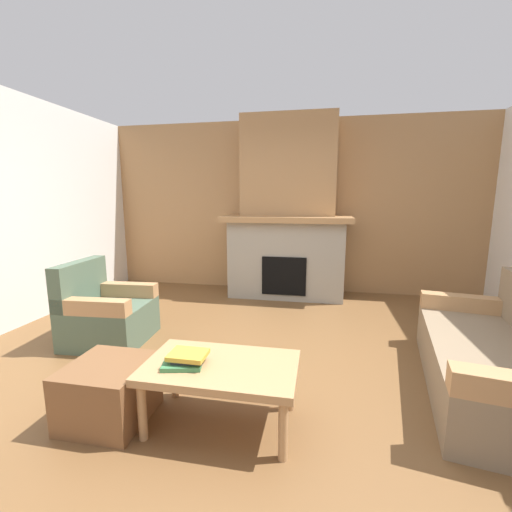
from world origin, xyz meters
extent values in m
plane|color=brown|center=(0.00, 0.00, 0.00)|extent=(9.00, 9.00, 0.00)
cube|color=#A87A4C|center=(0.00, 3.00, 1.35)|extent=(6.00, 0.12, 2.70)
cube|color=gray|center=(0.00, 2.59, 0.57)|extent=(1.70, 0.70, 1.15)
cube|color=black|center=(0.00, 2.26, 0.38)|extent=(0.64, 0.08, 0.56)
cube|color=#A87A4C|center=(0.00, 2.54, 1.19)|extent=(1.90, 0.82, 0.08)
cube|color=#A87A4C|center=(0.00, 2.69, 1.97)|extent=(1.40, 0.50, 1.47)
cube|color=#847056|center=(1.81, 0.21, 0.20)|extent=(1.14, 1.92, 0.40)
cube|color=tan|center=(1.95, 1.01, 0.48)|extent=(0.86, 0.30, 0.15)
cube|color=#4C604C|center=(-1.65, 0.52, 0.20)|extent=(0.81, 0.81, 0.40)
cube|color=#4C604C|center=(-1.95, 0.50, 0.62)|extent=(0.19, 0.77, 0.45)
cube|color=tan|center=(-1.63, 0.21, 0.48)|extent=(0.77, 0.19, 0.15)
cube|color=tan|center=(-1.67, 0.83, 0.48)|extent=(0.77, 0.19, 0.15)
cube|color=tan|center=(-0.11, -0.54, 0.41)|extent=(1.00, 0.60, 0.05)
cylinder|color=tan|center=(-0.55, -0.78, 0.19)|extent=(0.06, 0.06, 0.38)
cylinder|color=tan|center=(0.33, -0.78, 0.19)|extent=(0.06, 0.06, 0.38)
cylinder|color=tan|center=(-0.55, -0.30, 0.19)|extent=(0.06, 0.06, 0.38)
cylinder|color=tan|center=(0.33, -0.30, 0.19)|extent=(0.06, 0.06, 0.38)
cube|color=brown|center=(-0.87, -0.63, 0.20)|extent=(0.52, 0.52, 0.40)
cube|color=#3D7F4C|center=(-0.35, -0.59, 0.44)|extent=(0.29, 0.27, 0.03)
cube|color=#2D2D33|center=(-0.31, -0.57, 0.47)|extent=(0.22, 0.21, 0.02)
cube|color=gold|center=(-0.31, -0.59, 0.50)|extent=(0.24, 0.19, 0.03)
camera|label=1|loc=(0.50, -2.50, 1.50)|focal=23.58mm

